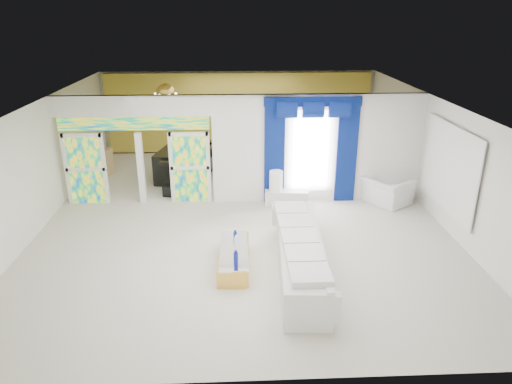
{
  "coord_description": "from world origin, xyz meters",
  "views": [
    {
      "loc": [
        -0.18,
        -11.39,
        5.08
      ],
      "look_at": [
        0.3,
        -1.2,
        1.1
      ],
      "focal_mm": 32.9,
      "sensor_mm": 36.0,
      "label": 1
    }
  ],
  "objects_px": {
    "coffee_table": "(234,258)",
    "armchair": "(387,191)",
    "white_sofa": "(300,256)",
    "grand_piano": "(184,164)",
    "console_table": "(286,197)"
  },
  "relations": [
    {
      "from": "white_sofa",
      "to": "coffee_table",
      "type": "distance_m",
      "value": 1.39
    },
    {
      "from": "white_sofa",
      "to": "grand_piano",
      "type": "distance_m",
      "value": 6.69
    },
    {
      "from": "console_table",
      "to": "armchair",
      "type": "height_order",
      "value": "armchair"
    },
    {
      "from": "white_sofa",
      "to": "armchair",
      "type": "xyz_separation_m",
      "value": [
        2.91,
        3.58,
        -0.0
      ]
    },
    {
      "from": "console_table",
      "to": "grand_piano",
      "type": "height_order",
      "value": "grand_piano"
    },
    {
      "from": "white_sofa",
      "to": "grand_piano",
      "type": "bearing_deg",
      "value": 119.23
    },
    {
      "from": "coffee_table",
      "to": "white_sofa",
      "type": "bearing_deg",
      "value": -12.53
    },
    {
      "from": "coffee_table",
      "to": "grand_piano",
      "type": "height_order",
      "value": "grand_piano"
    },
    {
      "from": "coffee_table",
      "to": "armchair",
      "type": "distance_m",
      "value": 5.39
    },
    {
      "from": "armchair",
      "to": "grand_piano",
      "type": "height_order",
      "value": "grand_piano"
    },
    {
      "from": "console_table",
      "to": "armchair",
      "type": "relative_size",
      "value": 1.04
    },
    {
      "from": "console_table",
      "to": "armchair",
      "type": "distance_m",
      "value": 2.8
    },
    {
      "from": "armchair",
      "to": "grand_piano",
      "type": "relative_size",
      "value": 0.61
    },
    {
      "from": "coffee_table",
      "to": "armchair",
      "type": "xyz_separation_m",
      "value": [
        4.26,
        3.28,
        0.18
      ]
    },
    {
      "from": "console_table",
      "to": "grand_piano",
      "type": "distance_m",
      "value": 3.86
    }
  ]
}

